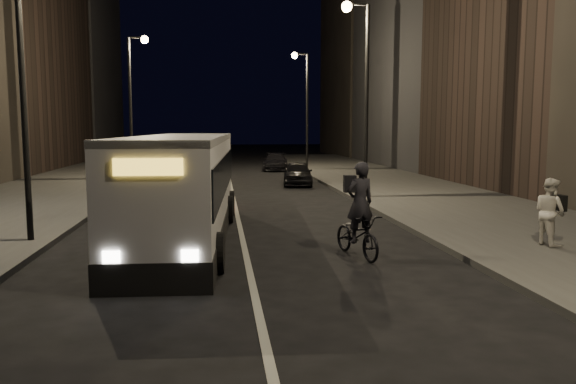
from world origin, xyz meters
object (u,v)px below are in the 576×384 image
object	(u,v)px
streetlight_right_mid	(361,73)
cyclist_on_bicycle	(358,226)
streetlight_left_near	(31,39)
streetlight_left_far	(135,88)
car_near	(298,173)
streetlight_right_far	(303,95)
pedestrian_woman	(550,212)
car_mid	(172,164)
city_bus	(184,183)
car_far	(276,162)

from	to	relation	value
streetlight_right_mid	cyclist_on_bicycle	distance (m)	11.65
streetlight_right_mid	streetlight_left_near	xyz separation A→B (m)	(-10.66, -8.00, 0.00)
streetlight_left_far	car_near	distance (m)	10.68
streetlight_right_far	pedestrian_woman	size ratio (longest dim) A/B	4.76
streetlight_left_near	streetlight_left_far	world-z (taller)	same
streetlight_right_far	pedestrian_woman	bearing A→B (deg)	-85.08
car_mid	streetlight_right_mid	bearing A→B (deg)	128.68
streetlight_left_near	cyclist_on_bicycle	distance (m)	9.52
city_bus	car_far	distance (m)	25.33
streetlight_right_mid	car_near	xyz separation A→B (m)	(-1.73, 6.54, -4.72)
streetlight_left_far	city_bus	size ratio (longest dim) A/B	0.75
city_bus	car_near	world-z (taller)	city_bus
streetlight_right_far	car_far	bearing A→B (deg)	147.83
car_near	cyclist_on_bicycle	bearing A→B (deg)	-86.00
streetlight_left_near	car_mid	size ratio (longest dim) A/B	1.75
streetlight_left_near	pedestrian_woman	world-z (taller)	streetlight_left_near
streetlight_right_mid	city_bus	world-z (taller)	streetlight_right_mid
pedestrian_woman	city_bus	bearing A→B (deg)	63.22
city_bus	car_mid	size ratio (longest dim) A/B	2.33
car_far	cyclist_on_bicycle	bearing A→B (deg)	-84.61
streetlight_right_mid	car_far	size ratio (longest dim) A/B	1.92
pedestrian_woman	car_far	world-z (taller)	pedestrian_woman
streetlight_right_mid	city_bus	xyz separation A→B (m)	(-6.93, -7.63, -3.79)
streetlight_left_far	car_mid	size ratio (longest dim) A/B	1.75
streetlight_right_mid	car_mid	world-z (taller)	streetlight_right_mid
streetlight_left_far	streetlight_right_far	bearing A→B (deg)	29.36
cyclist_on_bicycle	pedestrian_woman	size ratio (longest dim) A/B	1.36
streetlight_right_mid	pedestrian_woman	bearing A→B (deg)	-77.62
city_bus	pedestrian_woman	size ratio (longest dim) A/B	6.35
streetlight_right_far	pedestrian_woman	world-z (taller)	streetlight_right_far
streetlight_left_near	car_far	world-z (taller)	streetlight_left_near
pedestrian_woman	cyclist_on_bicycle	bearing A→B (deg)	80.02
streetlight_right_mid	car_far	world-z (taller)	streetlight_right_mid
streetlight_left_near	streetlight_left_far	distance (m)	18.00
cyclist_on_bicycle	car_near	world-z (taller)	cyclist_on_bicycle
streetlight_left_far	cyclist_on_bicycle	distance (m)	22.36
car_near	car_mid	xyz separation A→B (m)	(-7.20, 6.63, 0.12)
streetlight_right_mid	streetlight_left_far	bearing A→B (deg)	136.84
streetlight_left_far	cyclist_on_bicycle	world-z (taller)	streetlight_left_far
streetlight_left_far	streetlight_right_mid	bearing A→B (deg)	-43.16
streetlight_right_far	pedestrian_woman	xyz separation A→B (m)	(2.27, -26.33, -4.35)
car_near	streetlight_right_mid	bearing A→B (deg)	-68.02
streetlight_right_far	car_far	size ratio (longest dim) A/B	1.92
car_mid	car_far	size ratio (longest dim) A/B	1.10
streetlight_right_mid	streetlight_left_near	size ratio (longest dim) A/B	1.00
streetlight_left_far	car_mid	distance (m)	5.85
streetlight_right_far	car_mid	xyz separation A→B (m)	(-8.93, -2.82, -4.60)
streetlight_right_far	car_mid	size ratio (longest dim) A/B	1.75
car_mid	car_far	world-z (taller)	car_mid
cyclist_on_bicycle	pedestrian_woman	distance (m)	4.94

